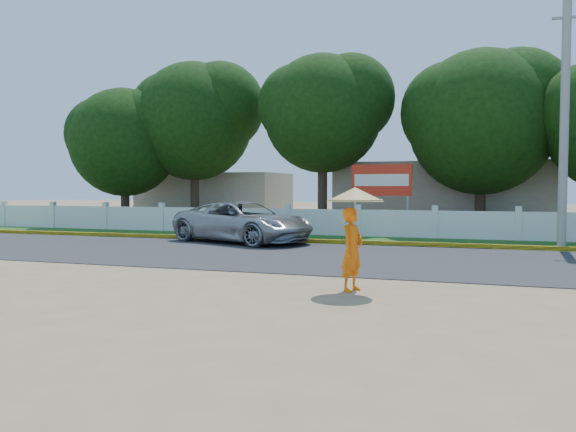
{
  "coord_description": "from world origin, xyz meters",
  "views": [
    {
      "loc": [
        4.28,
        -11.17,
        2.03
      ],
      "look_at": [
        0.0,
        2.0,
        1.3
      ],
      "focal_mm": 35.0,
      "sensor_mm": 36.0,
      "label": 1
    }
  ],
  "objects_px": {
    "utility_pole": "(564,122)",
    "monk_with_parasol": "(354,224)",
    "vehicle": "(243,222)",
    "billboard": "(381,184)"
  },
  "relations": [
    {
      "from": "utility_pole",
      "to": "monk_with_parasol",
      "type": "xyz_separation_m",
      "value": [
        -5.03,
        -9.71,
        -2.84
      ]
    },
    {
      "from": "vehicle",
      "to": "monk_with_parasol",
      "type": "distance_m",
      "value": 9.91
    },
    {
      "from": "utility_pole",
      "to": "monk_with_parasol",
      "type": "height_order",
      "value": "utility_pole"
    },
    {
      "from": "monk_with_parasol",
      "to": "vehicle",
      "type": "bearing_deg",
      "value": 124.99
    },
    {
      "from": "utility_pole",
      "to": "vehicle",
      "type": "height_order",
      "value": "utility_pole"
    },
    {
      "from": "utility_pole",
      "to": "monk_with_parasol",
      "type": "relative_size",
      "value": 4.13
    },
    {
      "from": "vehicle",
      "to": "monk_with_parasol",
      "type": "relative_size",
      "value": 2.68
    },
    {
      "from": "vehicle",
      "to": "utility_pole",
      "type": "bearing_deg",
      "value": -60.82
    },
    {
      "from": "monk_with_parasol",
      "to": "billboard",
      "type": "distance_m",
      "value": 12.92
    },
    {
      "from": "utility_pole",
      "to": "vehicle",
      "type": "distance_m",
      "value": 11.34
    }
  ]
}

